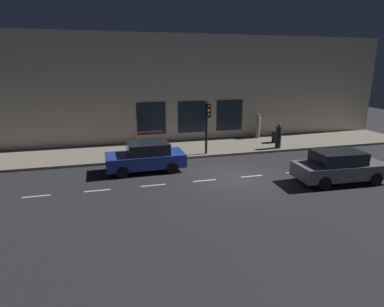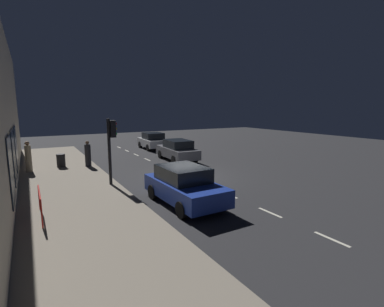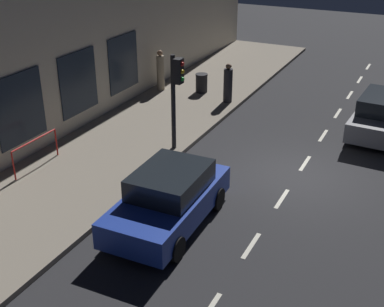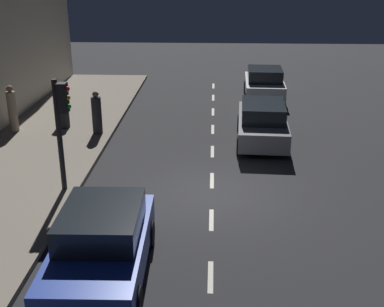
{
  "view_description": "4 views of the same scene",
  "coord_description": "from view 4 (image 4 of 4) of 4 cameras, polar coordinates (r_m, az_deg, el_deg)",
  "views": [
    {
      "loc": [
        -14.5,
        6.16,
        5.55
      ],
      "look_at": [
        1.2,
        1.93,
        1.12
      ],
      "focal_mm": 29.93,
      "sensor_mm": 36.0,
      "label": 1
    },
    {
      "loc": [
        7.88,
        14.42,
        4.04
      ],
      "look_at": [
        0.77,
        2.09,
        1.71
      ],
      "focal_mm": 26.78,
      "sensor_mm": 36.0,
      "label": 2
    },
    {
      "loc": [
        -3.39,
        14.45,
        7.75
      ],
      "look_at": [
        2.52,
        2.51,
        1.35
      ],
      "focal_mm": 47.73,
      "sensor_mm": 36.0,
      "label": 3
    },
    {
      "loc": [
        0.01,
        13.46,
        6.47
      ],
      "look_at": [
        0.54,
        1.21,
        1.76
      ],
      "focal_mm": 46.54,
      "sensor_mm": 36.0,
      "label": 4
    }
  ],
  "objects": [
    {
      "name": "traffic_light",
      "position": [
        14.59,
        -14.73,
        4.07
      ],
      "size": [
        0.5,
        0.32,
        3.32
      ],
      "color": "black",
      "rests_on": "sidewalk"
    },
    {
      "name": "ground_plane",
      "position": [
        14.94,
        2.28,
        -4.67
      ],
      "size": [
        60.0,
        60.0,
        0.0
      ],
      "primitive_type": "plane",
      "color": "#28282B"
    },
    {
      "name": "parked_car_0",
      "position": [
        11.1,
        -10.31,
        -10.13
      ],
      "size": [
        2.07,
        4.26,
        1.58
      ],
      "rotation": [
        0.0,
        0.0,
        0.02
      ],
      "color": "#1E389E",
      "rests_on": "ground"
    },
    {
      "name": "parked_car_2",
      "position": [
        25.53,
        8.28,
        7.94
      ],
      "size": [
        2.09,
        3.92,
        1.58
      ],
      "rotation": [
        0.0,
        0.0,
        3.1
      ],
      "color": "silver",
      "rests_on": "ground"
    },
    {
      "name": "trash_bin",
      "position": [
        21.02,
        -14.59,
        4.05
      ],
      "size": [
        0.56,
        0.56,
        0.85
      ],
      "color": "black",
      "rests_on": "sidewalk"
    },
    {
      "name": "pedestrian_0",
      "position": [
        19.88,
        -10.86,
        4.45
      ],
      "size": [
        0.54,
        0.54,
        1.7
      ],
      "rotation": [
        0.0,
        0.0,
        2.41
      ],
      "color": "#232328",
      "rests_on": "sidewalk"
    },
    {
      "name": "lane_centre_line",
      "position": [
        15.84,
        2.3,
        -3.09
      ],
      "size": [
        0.12,
        27.2,
        0.01
      ],
      "color": "beige",
      "rests_on": "ground"
    },
    {
      "name": "pedestrian_1",
      "position": [
        21.02,
        -19.9,
        4.72
      ],
      "size": [
        0.38,
        0.38,
        1.86
      ],
      "rotation": [
        0.0,
        0.0,
        4.8
      ],
      "color": "gray",
      "rests_on": "sidewalk"
    },
    {
      "name": "parked_car_1",
      "position": [
        19.17,
        8.06,
        3.57
      ],
      "size": [
        2.07,
        4.52,
        1.58
      ],
      "rotation": [
        0.0,
        0.0,
        3.09
      ],
      "color": "slate",
      "rests_on": "ground"
    },
    {
      "name": "sidewalk",
      "position": [
        16.16,
        -20.52,
        -3.72
      ],
      "size": [
        4.5,
        32.0,
        0.15
      ],
      "color": "gray",
      "rests_on": "ground"
    }
  ]
}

